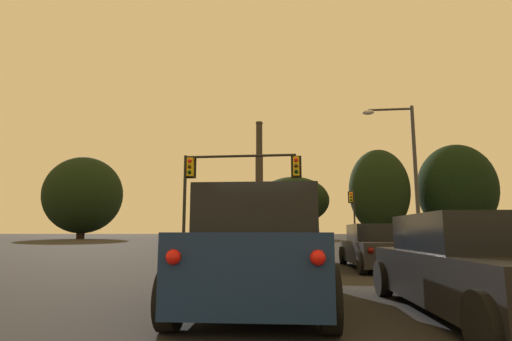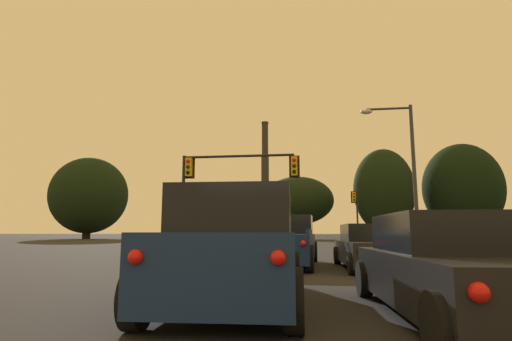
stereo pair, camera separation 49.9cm
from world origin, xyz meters
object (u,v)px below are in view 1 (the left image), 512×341
(sedan_right_lane_front, at_px, (378,248))
(suv_center_lane_second, at_px, (260,248))
(traffic_light_far_right, at_px, (353,209))
(smokestack, at_px, (259,190))
(pickup_truck_center_lane_front, at_px, (292,242))
(sedan_right_lane_second, at_px, (480,268))
(street_lamp, at_px, (407,162))
(traffic_light_overhead_left, at_px, (225,176))

(sedan_right_lane_front, bearing_deg, suv_center_lane_second, -117.29)
(traffic_light_far_right, bearing_deg, smokestack, 101.07)
(sedan_right_lane_front, bearing_deg, smokestack, 95.36)
(suv_center_lane_second, height_order, traffic_light_far_right, traffic_light_far_right)
(pickup_truck_center_lane_front, height_order, sedan_right_lane_second, pickup_truck_center_lane_front)
(suv_center_lane_second, xyz_separation_m, street_lamp, (6.19, 14.53, 3.91))
(suv_center_lane_second, height_order, smokestack, smokestack)
(suv_center_lane_second, bearing_deg, pickup_truck_center_lane_front, 85.43)
(pickup_truck_center_lane_front, bearing_deg, suv_center_lane_second, -90.08)
(suv_center_lane_second, height_order, sedan_right_lane_front, suv_center_lane_second)
(traffic_light_overhead_left, bearing_deg, sedan_right_lane_second, -66.83)
(sedan_right_lane_front, height_order, traffic_light_far_right, traffic_light_far_right)
(sedan_right_lane_front, distance_m, street_lamp, 9.33)
(sedan_right_lane_second, distance_m, traffic_light_far_right, 37.59)
(sedan_right_lane_second, distance_m, traffic_light_overhead_left, 17.40)
(traffic_light_overhead_left, distance_m, street_lamp, 9.76)
(sedan_right_lane_second, distance_m, sedan_right_lane_front, 7.53)
(sedan_right_lane_front, relative_size, smokestack, 0.10)
(street_lamp, xyz_separation_m, smokestack, (-22.31, 135.36, 13.11))
(suv_center_lane_second, relative_size, traffic_light_overhead_left, 0.74)
(suv_center_lane_second, bearing_deg, traffic_light_overhead_left, 101.17)
(sedan_right_lane_front, bearing_deg, traffic_light_far_right, 82.11)
(pickup_truck_center_lane_front, distance_m, sedan_right_lane_second, 9.03)
(street_lamp, bearing_deg, sedan_right_lane_second, -101.23)
(sedan_right_lane_second, bearing_deg, traffic_light_far_right, 82.70)
(pickup_truck_center_lane_front, xyz_separation_m, traffic_light_far_right, (5.75, 28.79, 2.85))
(street_lamp, bearing_deg, smokestack, 99.36)
(smokestack, bearing_deg, street_lamp, -80.64)
(sedan_right_lane_second, distance_m, smokestack, 152.87)
(traffic_light_far_right, distance_m, traffic_light_overhead_left, 23.74)
(pickup_truck_center_lane_front, xyz_separation_m, street_lamp, (5.88, 6.74, 4.01))
(traffic_light_far_right, bearing_deg, sedan_right_lane_second, -94.45)
(pickup_truck_center_lane_front, relative_size, traffic_light_far_right, 1.00)
(sedan_right_lane_front, relative_size, street_lamp, 0.61)
(pickup_truck_center_lane_front, relative_size, traffic_light_overhead_left, 0.83)
(suv_center_lane_second, height_order, sedan_right_lane_second, suv_center_lane_second)
(suv_center_lane_second, relative_size, sedan_right_lane_front, 1.04)
(traffic_light_far_right, relative_size, street_lamp, 0.71)
(pickup_truck_center_lane_front, height_order, traffic_light_overhead_left, traffic_light_overhead_left)
(sedan_right_lane_front, distance_m, traffic_light_overhead_left, 11.12)
(sedan_right_lane_second, bearing_deg, traffic_light_overhead_left, 110.32)
(sedan_right_lane_second, bearing_deg, smokestack, 94.44)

